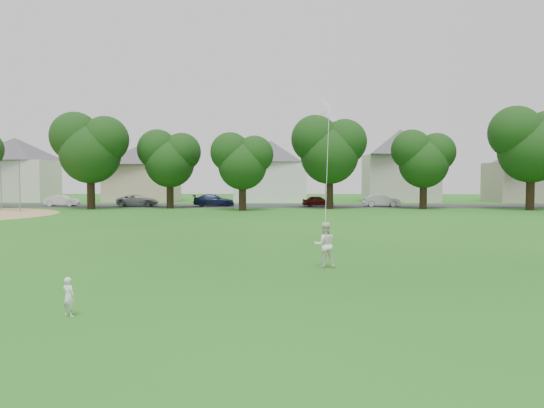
{
  "coord_description": "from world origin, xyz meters",
  "views": [
    {
      "loc": [
        1.63,
        -13.78,
        3.13
      ],
      "look_at": [
        1.28,
        2.0,
        2.3
      ],
      "focal_mm": 35.0,
      "sensor_mm": 36.0,
      "label": 1
    }
  ],
  "objects": [
    {
      "name": "kite",
      "position": [
        3.28,
        6.43,
        3.51
      ],
      "size": [
        0.81,
        2.69,
        6.44
      ],
      "color": "white",
      "rests_on": "ground"
    },
    {
      "name": "older_boy",
      "position": [
        3.04,
        4.29,
        0.78
      ],
      "size": [
        0.84,
        0.7,
        1.56
      ],
      "primitive_type": "imported",
      "rotation": [
        0.0,
        0.0,
        3.29
      ],
      "color": "white",
      "rests_on": "ground"
    },
    {
      "name": "street",
      "position": [
        0.0,
        42.0,
        0.01
      ],
      "size": [
        90.0,
        7.0,
        0.01
      ],
      "primitive_type": "cube",
      "color": "#2D2D30",
      "rests_on": "ground"
    },
    {
      "name": "parked_cars",
      "position": [
        -9.59,
        41.0,
        0.61
      ],
      "size": [
        46.42,
        2.23,
        1.25
      ],
      "color": "black",
      "rests_on": "ground"
    },
    {
      "name": "ground",
      "position": [
        0.0,
        0.0,
        0.0
      ],
      "size": [
        160.0,
        160.0,
        0.0
      ],
      "primitive_type": "plane",
      "color": "#1E4F12",
      "rests_on": "ground"
    },
    {
      "name": "tree_row",
      "position": [
        6.47,
        35.91,
        5.95
      ],
      "size": [
        81.05,
        8.72,
        9.87
      ],
      "color": "black",
      "rests_on": "ground"
    },
    {
      "name": "house_row",
      "position": [
        1.48,
        52.0,
        4.8
      ],
      "size": [
        77.46,
        13.97,
        10.5
      ],
      "color": "white",
      "rests_on": "ground"
    },
    {
      "name": "toddler",
      "position": [
        -3.17,
        -2.2,
        0.44
      ],
      "size": [
        0.38,
        0.32,
        0.89
      ],
      "primitive_type": "imported",
      "rotation": [
        0.0,
        0.0,
        2.77
      ],
      "color": "white",
      "rests_on": "ground"
    }
  ]
}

